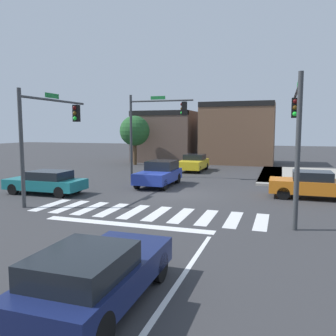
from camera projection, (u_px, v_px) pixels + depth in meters
The scene contains 15 objects.
ground_plane at pixel (176, 194), 19.34m from camera, with size 120.00×120.00×0.00m, color #353538.
crosswalk_near at pixel (146, 212), 15.09m from camera, with size 10.22×2.66×0.01m.
lane_markings at pixel (82, 283), 8.19m from camera, with size 6.80×18.75×0.01m.
bike_detector_marking at pixel (141, 251), 10.36m from camera, with size 1.02×1.02×0.01m.
curb_corner_northeast at pixel (323, 177), 25.61m from camera, with size 10.00×10.60×0.15m.
storefront_row at pixel (203, 135), 37.42m from camera, with size 14.76×5.72×6.25m.
traffic_signal_northwest at pixel (153, 121), 25.23m from camera, with size 4.80×0.32×6.06m.
traffic_signal_southeast at pixel (297, 121), 14.21m from camera, with size 0.32×5.81×5.56m.
traffic_signal_southwest at pixel (49, 125), 17.60m from camera, with size 0.32×5.34×5.41m.
car_teal at pixel (46, 182), 19.37m from camera, with size 4.38×1.84×1.29m.
car_blue at pixel (159, 173), 22.19m from camera, with size 1.93×4.16×1.55m.
car_orange at pixel (314, 185), 18.06m from camera, with size 4.52×1.81×1.42m.
car_navy at pixel (96, 275), 6.98m from camera, with size 1.76×4.18×1.35m.
car_yellow at pixel (194, 163), 29.92m from camera, with size 1.89×4.13×1.42m.
roadside_tree at pixel (135, 131), 34.81m from camera, with size 2.99×2.99×4.90m.
Camera 1 is at (5.50, -18.25, 3.61)m, focal length 37.37 mm.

